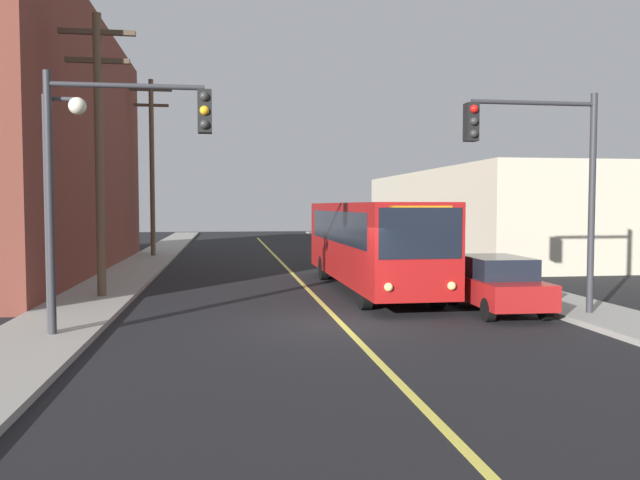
{
  "coord_description": "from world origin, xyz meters",
  "views": [
    {
      "loc": [
        -2.98,
        -16.17,
        3.1
      ],
      "look_at": [
        0.0,
        3.8,
        2.0
      ],
      "focal_mm": 35.45,
      "sensor_mm": 36.0,
      "label": 1
    }
  ],
  "objects_px": {
    "traffic_signal_right_corner": "(540,161)",
    "traffic_signal_left_corner": "(119,153)",
    "parked_car_black": "(428,263)",
    "utility_pole_near": "(99,141)",
    "parked_car_white": "(375,247)",
    "parked_car_red": "(495,283)",
    "street_lamp_left": "(57,178)",
    "city_bus": "(369,241)",
    "utility_pole_mid": "(152,159)"
  },
  "relations": [
    {
      "from": "traffic_signal_right_corner",
      "to": "traffic_signal_left_corner",
      "type": "bearing_deg",
      "value": -175.35
    },
    {
      "from": "parked_car_black",
      "to": "utility_pole_near",
      "type": "relative_size",
      "value": 0.49
    },
    {
      "from": "parked_car_white",
      "to": "utility_pole_near",
      "type": "distance_m",
      "value": 17.42
    },
    {
      "from": "parked_car_black",
      "to": "utility_pole_near",
      "type": "height_order",
      "value": "utility_pole_near"
    },
    {
      "from": "parked_car_black",
      "to": "parked_car_white",
      "type": "height_order",
      "value": "same"
    },
    {
      "from": "parked_car_red",
      "to": "parked_car_white",
      "type": "xyz_separation_m",
      "value": [
        0.2,
        15.88,
        0.0
      ]
    },
    {
      "from": "parked_car_red",
      "to": "street_lamp_left",
      "type": "bearing_deg",
      "value": -170.28
    },
    {
      "from": "parked_car_red",
      "to": "traffic_signal_left_corner",
      "type": "bearing_deg",
      "value": -167.71
    },
    {
      "from": "city_bus",
      "to": "street_lamp_left",
      "type": "bearing_deg",
      "value": -141.71
    },
    {
      "from": "parked_car_red",
      "to": "utility_pole_mid",
      "type": "xyz_separation_m",
      "value": [
        -12.05,
        21.05,
        4.98
      ]
    },
    {
      "from": "traffic_signal_left_corner",
      "to": "city_bus",
      "type": "bearing_deg",
      "value": 44.03
    },
    {
      "from": "city_bus",
      "to": "utility_pole_mid",
      "type": "height_order",
      "value": "utility_pole_mid"
    },
    {
      "from": "parked_car_red",
      "to": "utility_pole_near",
      "type": "bearing_deg",
      "value": 161.15
    },
    {
      "from": "utility_pole_near",
      "to": "utility_pole_mid",
      "type": "xyz_separation_m",
      "value": [
        -0.25,
        17.01,
        0.64
      ]
    },
    {
      "from": "city_bus",
      "to": "traffic_signal_left_corner",
      "type": "bearing_deg",
      "value": -135.97
    },
    {
      "from": "parked_car_red",
      "to": "parked_car_black",
      "type": "distance_m",
      "value": 6.33
    },
    {
      "from": "utility_pole_near",
      "to": "traffic_signal_left_corner",
      "type": "height_order",
      "value": "utility_pole_near"
    },
    {
      "from": "parked_car_white",
      "to": "parked_car_red",
      "type": "bearing_deg",
      "value": -90.72
    },
    {
      "from": "traffic_signal_right_corner",
      "to": "parked_car_white",
      "type": "bearing_deg",
      "value": 91.42
    },
    {
      "from": "parked_car_white",
      "to": "traffic_signal_left_corner",
      "type": "xyz_separation_m",
      "value": [
        -10.39,
        -18.1,
        3.46
      ]
    },
    {
      "from": "parked_car_black",
      "to": "traffic_signal_left_corner",
      "type": "distance_m",
      "value": 13.77
    },
    {
      "from": "street_lamp_left",
      "to": "city_bus",
      "type": "bearing_deg",
      "value": 38.29
    },
    {
      "from": "city_bus",
      "to": "utility_pole_near",
      "type": "distance_m",
      "value": 9.88
    },
    {
      "from": "city_bus",
      "to": "parked_car_red",
      "type": "relative_size",
      "value": 2.73
    },
    {
      "from": "traffic_signal_left_corner",
      "to": "street_lamp_left",
      "type": "height_order",
      "value": "traffic_signal_left_corner"
    },
    {
      "from": "utility_pole_mid",
      "to": "parked_car_white",
      "type": "bearing_deg",
      "value": -22.86
    },
    {
      "from": "utility_pole_near",
      "to": "traffic_signal_left_corner",
      "type": "bearing_deg",
      "value": -75.54
    },
    {
      "from": "utility_pole_mid",
      "to": "street_lamp_left",
      "type": "relative_size",
      "value": 1.88
    },
    {
      "from": "parked_car_white",
      "to": "street_lamp_left",
      "type": "distance_m",
      "value": 21.62
    },
    {
      "from": "traffic_signal_right_corner",
      "to": "utility_pole_mid",
      "type": "bearing_deg",
      "value": 119.53
    },
    {
      "from": "utility_pole_near",
      "to": "utility_pole_mid",
      "type": "bearing_deg",
      "value": 90.83
    },
    {
      "from": "parked_car_black",
      "to": "utility_pole_mid",
      "type": "height_order",
      "value": "utility_pole_mid"
    },
    {
      "from": "parked_car_black",
      "to": "street_lamp_left",
      "type": "distance_m",
      "value": 14.6
    },
    {
      "from": "utility_pole_mid",
      "to": "parked_car_black",
      "type": "bearing_deg",
      "value": -50.6
    },
    {
      "from": "parked_car_red",
      "to": "parked_car_black",
      "type": "height_order",
      "value": "same"
    },
    {
      "from": "parked_car_white",
      "to": "utility_pole_near",
      "type": "bearing_deg",
      "value": -135.38
    },
    {
      "from": "utility_pole_mid",
      "to": "street_lamp_left",
      "type": "height_order",
      "value": "utility_pole_mid"
    },
    {
      "from": "city_bus",
      "to": "parked_car_white",
      "type": "relative_size",
      "value": 2.76
    },
    {
      "from": "parked_car_red",
      "to": "traffic_signal_left_corner",
      "type": "distance_m",
      "value": 10.99
    },
    {
      "from": "city_bus",
      "to": "traffic_signal_right_corner",
      "type": "xyz_separation_m",
      "value": [
        3.21,
        -6.48,
        2.49
      ]
    },
    {
      "from": "traffic_signal_left_corner",
      "to": "street_lamp_left",
      "type": "relative_size",
      "value": 1.09
    },
    {
      "from": "parked_car_black",
      "to": "utility_pole_mid",
      "type": "xyz_separation_m",
      "value": [
        -12.09,
        14.72,
        4.98
      ]
    },
    {
      "from": "street_lamp_left",
      "to": "traffic_signal_left_corner",
      "type": "bearing_deg",
      "value": -9.26
    },
    {
      "from": "traffic_signal_right_corner",
      "to": "street_lamp_left",
      "type": "bearing_deg",
      "value": -176.96
    },
    {
      "from": "parked_car_white",
      "to": "utility_pole_mid",
      "type": "bearing_deg",
      "value": 157.14
    },
    {
      "from": "city_bus",
      "to": "parked_car_white",
      "type": "height_order",
      "value": "city_bus"
    },
    {
      "from": "parked_car_red",
      "to": "utility_pole_near",
      "type": "relative_size",
      "value": 0.49
    },
    {
      "from": "parked_car_red",
      "to": "traffic_signal_right_corner",
      "type": "height_order",
      "value": "traffic_signal_right_corner"
    },
    {
      "from": "parked_car_black",
      "to": "parked_car_white",
      "type": "xyz_separation_m",
      "value": [
        0.17,
        9.55,
        0.0
      ]
    },
    {
      "from": "parked_car_white",
      "to": "traffic_signal_right_corner",
      "type": "height_order",
      "value": "traffic_signal_right_corner"
    }
  ]
}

